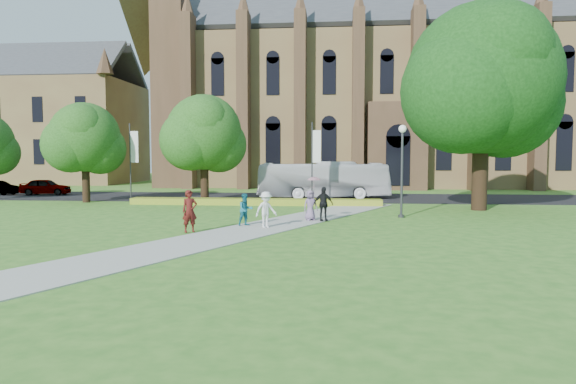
# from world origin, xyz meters

# --- Properties ---
(ground) EXTENTS (160.00, 160.00, 0.00)m
(ground) POSITION_xyz_m (0.00, 0.00, 0.00)
(ground) COLOR #316C20
(ground) RESTS_ON ground
(road) EXTENTS (160.00, 10.00, 0.02)m
(road) POSITION_xyz_m (0.00, 20.00, 0.01)
(road) COLOR black
(road) RESTS_ON ground
(footpath) EXTENTS (15.58, 28.54, 0.04)m
(footpath) POSITION_xyz_m (0.00, 1.00, 0.02)
(footpath) COLOR #B2B2A8
(footpath) RESTS_ON ground
(flower_hedge) EXTENTS (18.00, 1.40, 0.45)m
(flower_hedge) POSITION_xyz_m (-2.00, 13.20, 0.23)
(flower_hedge) COLOR gold
(flower_hedge) RESTS_ON ground
(cathedral) EXTENTS (52.60, 18.25, 28.00)m
(cathedral) POSITION_xyz_m (10.00, 39.73, 12.98)
(cathedral) COLOR olive
(cathedral) RESTS_ON ground
(building_west) EXTENTS (22.00, 14.00, 18.30)m
(building_west) POSITION_xyz_m (-34.00, 42.00, 9.21)
(building_west) COLOR olive
(building_west) RESTS_ON ground
(streetlamp) EXTENTS (0.44, 0.44, 5.24)m
(streetlamp) POSITION_xyz_m (7.50, 6.50, 3.30)
(streetlamp) COLOR #38383D
(streetlamp) RESTS_ON ground
(large_tree) EXTENTS (9.60, 9.60, 13.20)m
(large_tree) POSITION_xyz_m (13.00, 11.00, 8.37)
(large_tree) COLOR #332114
(large_tree) RESTS_ON ground
(street_tree_0) EXTENTS (5.20, 5.20, 7.50)m
(street_tree_0) POSITION_xyz_m (-15.00, 14.00, 4.87)
(street_tree_0) COLOR #332114
(street_tree_0) RESTS_ON ground
(street_tree_1) EXTENTS (5.60, 5.60, 8.05)m
(street_tree_1) POSITION_xyz_m (-6.00, 14.50, 5.22)
(street_tree_1) COLOR #332114
(street_tree_1) RESTS_ON ground
(banner_pole_0) EXTENTS (0.70, 0.10, 6.00)m
(banner_pole_0) POSITION_xyz_m (2.11, 15.20, 3.39)
(banner_pole_0) COLOR #38383D
(banner_pole_0) RESTS_ON ground
(banner_pole_1) EXTENTS (0.70, 0.10, 6.00)m
(banner_pole_1) POSITION_xyz_m (-11.89, 15.20, 3.39)
(banner_pole_1) COLOR #38383D
(banner_pole_1) RESTS_ON ground
(tour_coach) EXTENTS (11.10, 4.02, 3.02)m
(tour_coach) POSITION_xyz_m (2.71, 19.08, 1.53)
(tour_coach) COLOR silver
(tour_coach) RESTS_ON road
(car_0) EXTENTS (4.45, 2.26, 1.45)m
(car_0) POSITION_xyz_m (-22.16, 20.63, 0.75)
(car_0) COLOR gray
(car_0) RESTS_ON road
(pedestrian_0) EXTENTS (0.84, 0.77, 1.92)m
(pedestrian_0) POSITION_xyz_m (-2.81, -0.43, 1.00)
(pedestrian_0) COLOR #4C1511
(pedestrian_0) RESTS_ON footpath
(pedestrian_1) EXTENTS (0.98, 0.93, 1.60)m
(pedestrian_1) POSITION_xyz_m (-0.68, 1.97, 0.84)
(pedestrian_1) COLOR #186578
(pedestrian_1) RESTS_ON footpath
(pedestrian_2) EXTENTS (1.29, 1.19, 1.74)m
(pedestrian_2) POSITION_xyz_m (0.43, 1.33, 0.91)
(pedestrian_2) COLOR silver
(pedestrian_2) RESTS_ON footpath
(pedestrian_3) EXTENTS (1.15, 0.74, 1.82)m
(pedestrian_3) POSITION_xyz_m (3.11, 4.21, 0.95)
(pedestrian_3) COLOR black
(pedestrian_3) RESTS_ON footpath
(pedestrian_4) EXTENTS (0.93, 0.81, 1.61)m
(pedestrian_4) POSITION_xyz_m (2.43, 4.41, 0.84)
(pedestrian_4) COLOR slate
(pedestrian_4) RESTS_ON footpath
(parasol) EXTENTS (0.77, 0.77, 0.63)m
(parasol) POSITION_xyz_m (2.61, 4.51, 1.96)
(parasol) COLOR #C0879E
(parasol) RESTS_ON pedestrian_4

